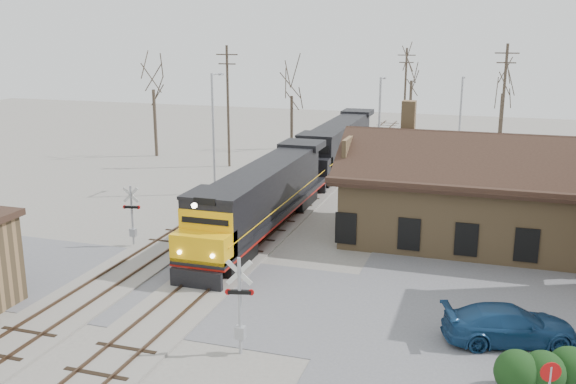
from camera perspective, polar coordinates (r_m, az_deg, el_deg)
name	(u,v)px	position (r m, az deg, el deg)	size (l,w,h in m)	color
ground	(194,292)	(31.01, -8.33, -8.80)	(140.00, 140.00, 0.00)	gray
road	(194,292)	(31.00, -8.33, -8.77)	(60.00, 9.00, 0.03)	#59595E
track_main	(290,209)	(44.16, 0.17, -1.50)	(3.40, 90.00, 0.24)	gray
track_siding	(229,203)	(45.67, -5.22, -1.02)	(3.40, 90.00, 0.24)	gray
depot	(471,200)	(38.76, 15.93, -0.72)	(15.20, 9.31, 7.90)	olive
locomotive_lead	(261,199)	(38.31, -2.45, -0.62)	(2.86, 19.15, 4.25)	black
locomotive_trailing	(337,145)	(56.52, 4.36, 4.21)	(2.86, 19.15, 4.02)	black
crossbuck_near	(240,309)	(24.62, -4.30, -10.34)	(1.09, 0.36, 3.88)	#A5A8AD
crossbuck_far	(132,217)	(37.48, -13.69, -2.21)	(1.01, 0.32, 3.55)	#A5A8AD
do_not_enter_sign	(550,382)	(22.06, 22.23, -15.38)	(0.64, 0.25, 2.22)	#A5A8AD
parked_car	(509,325)	(27.25, 19.09, -11.10)	(2.12, 5.21, 1.51)	navy
hedge_a	(517,372)	(23.91, 19.67, -14.84)	(1.54, 1.54, 1.54)	black
hedge_b	(543,373)	(24.20, 21.72, -14.69)	(1.52, 1.52, 1.52)	black
hedge_c	(570,368)	(24.87, 23.77, -14.13)	(1.49, 1.49, 1.49)	black
streetlight_a	(214,127)	(47.86, -6.60, 5.73)	(0.25, 2.04, 8.99)	#A5A8AD
streetlight_b	(380,124)	(51.43, 8.14, 5.97)	(0.25, 2.04, 8.46)	#A5A8AD
streetlight_c	(460,117)	(58.31, 15.07, 6.42)	(0.25, 2.04, 8.12)	#A5A8AD
utility_pole_a	(228,104)	(57.55, -5.36, 7.76)	(2.00, 0.24, 10.73)	#382D23
utility_pole_b	(405,91)	(74.39, 10.37, 8.80)	(2.00, 0.24, 10.06)	#382D23
utility_pole_c	(503,106)	(58.57, 18.55, 7.29)	(2.00, 0.24, 10.91)	#382D23
tree_a	(153,78)	(63.34, -11.93, 9.85)	(4.31, 4.31, 10.56)	#382D23
tree_b	(292,87)	(66.00, 0.33, 9.30)	(3.64, 3.64, 8.92)	#382D23
tree_c	(412,71)	(73.56, 10.96, 10.53)	(4.35, 4.35, 10.65)	#382D23
tree_d	(503,84)	(67.86, 18.61, 9.10)	(3.91, 3.91, 9.58)	#382D23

